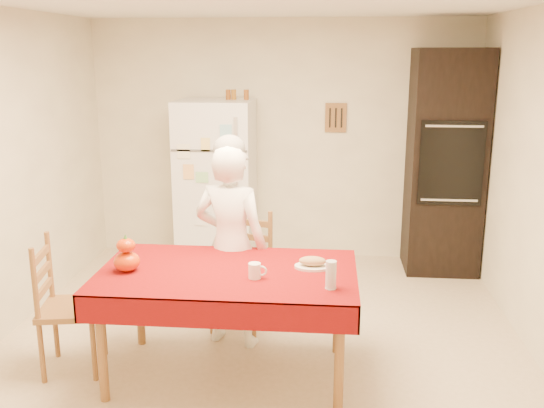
# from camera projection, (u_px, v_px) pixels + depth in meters

# --- Properties ---
(floor) EXTENTS (4.50, 4.50, 0.00)m
(floor) POSITION_uv_depth(u_px,v_px,m) (259.00, 350.00, 4.52)
(floor) COLOR #C1AE8B
(floor) RESTS_ON ground
(room_shell) EXTENTS (4.02, 4.52, 2.51)m
(room_shell) POSITION_uv_depth(u_px,v_px,m) (258.00, 134.00, 4.13)
(room_shell) COLOR #F1E9CB
(room_shell) RESTS_ON ground
(refrigerator) EXTENTS (0.75, 0.74, 1.70)m
(refrigerator) POSITION_uv_depth(u_px,v_px,m) (217.00, 184.00, 6.19)
(refrigerator) COLOR white
(refrigerator) RESTS_ON floor
(oven_cabinet) EXTENTS (0.70, 0.62, 2.20)m
(oven_cabinet) POSITION_uv_depth(u_px,v_px,m) (445.00, 163.00, 5.96)
(oven_cabinet) COLOR black
(oven_cabinet) RESTS_ON floor
(dining_table) EXTENTS (1.70, 1.00, 0.76)m
(dining_table) POSITION_uv_depth(u_px,v_px,m) (228.00, 280.00, 4.02)
(dining_table) COLOR brown
(dining_table) RESTS_ON floor
(chair_far) EXTENTS (0.51, 0.50, 0.95)m
(chair_far) POSITION_uv_depth(u_px,v_px,m) (244.00, 266.00, 4.82)
(chair_far) COLOR brown
(chair_far) RESTS_ON floor
(chair_left) EXTENTS (0.47, 0.48, 0.95)m
(chair_left) POSITION_uv_depth(u_px,v_px,m) (61.00, 301.00, 4.14)
(chair_left) COLOR brown
(chair_left) RESTS_ON floor
(seated_woman) EXTENTS (0.63, 0.49, 1.54)m
(seated_woman) POSITION_uv_depth(u_px,v_px,m) (231.00, 246.00, 4.48)
(seated_woman) COLOR white
(seated_woman) RESTS_ON floor
(coffee_mug) EXTENTS (0.08, 0.08, 0.10)m
(coffee_mug) POSITION_uv_depth(u_px,v_px,m) (255.00, 271.00, 3.85)
(coffee_mug) COLOR white
(coffee_mug) RESTS_ON dining_table
(pumpkin_lower) EXTENTS (0.17, 0.17, 0.13)m
(pumpkin_lower) POSITION_uv_depth(u_px,v_px,m) (127.00, 261.00, 3.98)
(pumpkin_lower) COLOR red
(pumpkin_lower) RESTS_ON dining_table
(pumpkin_upper) EXTENTS (0.12, 0.12, 0.09)m
(pumpkin_upper) POSITION_uv_depth(u_px,v_px,m) (126.00, 245.00, 3.95)
(pumpkin_upper) COLOR #D63805
(pumpkin_upper) RESTS_ON pumpkin_lower
(wine_glass) EXTENTS (0.07, 0.07, 0.18)m
(wine_glass) POSITION_uv_depth(u_px,v_px,m) (331.00, 275.00, 3.67)
(wine_glass) COLOR silver
(wine_glass) RESTS_ON dining_table
(bread_plate) EXTENTS (0.24, 0.24, 0.02)m
(bread_plate) POSITION_uv_depth(u_px,v_px,m) (312.00, 267.00, 4.04)
(bread_plate) COLOR white
(bread_plate) RESTS_ON dining_table
(bread_loaf) EXTENTS (0.18, 0.10, 0.06)m
(bread_loaf) POSITION_uv_depth(u_px,v_px,m) (312.00, 261.00, 4.03)
(bread_loaf) COLOR tan
(bread_loaf) RESTS_ON bread_plate
(spice_jar_left) EXTENTS (0.05, 0.05, 0.10)m
(spice_jar_left) POSITION_uv_depth(u_px,v_px,m) (228.00, 95.00, 6.00)
(spice_jar_left) COLOR brown
(spice_jar_left) RESTS_ON refrigerator
(spice_jar_mid) EXTENTS (0.05, 0.05, 0.10)m
(spice_jar_mid) POSITION_uv_depth(u_px,v_px,m) (234.00, 95.00, 6.00)
(spice_jar_mid) COLOR #935C1A
(spice_jar_mid) RESTS_ON refrigerator
(spice_jar_right) EXTENTS (0.05, 0.05, 0.10)m
(spice_jar_right) POSITION_uv_depth(u_px,v_px,m) (246.00, 95.00, 5.99)
(spice_jar_right) COLOR brown
(spice_jar_right) RESTS_ON refrigerator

